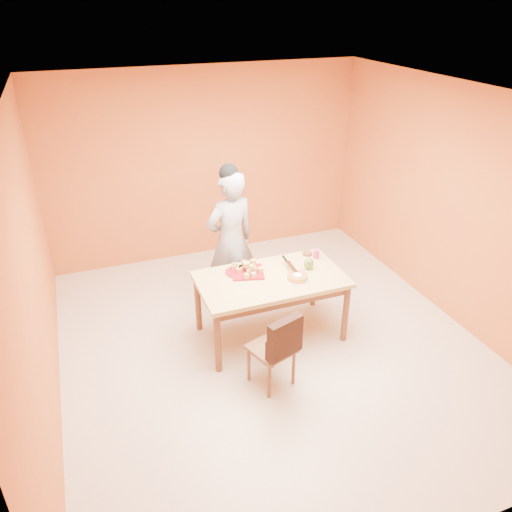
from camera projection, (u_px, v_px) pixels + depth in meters
name	position (u px, v px, depth m)	size (l,w,h in m)	color
floor	(272.00, 345.00, 5.61)	(5.00, 5.00, 0.00)	beige
ceiling	(277.00, 98.00, 4.34)	(5.00, 5.00, 0.00)	white
wall_back	(206.00, 165.00, 7.04)	(4.50, 4.50, 0.00)	#C36F2D
wall_left	(32.00, 277.00, 4.27)	(5.00, 5.00, 0.00)	#C36F2D
wall_right	(456.00, 207.00, 5.68)	(5.00, 5.00, 0.00)	#C36F2D
dining_table	(271.00, 285.00, 5.48)	(1.60, 0.90, 0.76)	#D1BD6D
dining_chair	(272.00, 348.00, 4.86)	(0.51, 0.56, 0.86)	brown
pastry_pile	(248.00, 267.00, 5.49)	(0.31, 0.31, 0.10)	tan
person	(231.00, 241.00, 5.97)	(0.64, 0.42, 1.75)	#98989B
pastry_platter	(248.00, 272.00, 5.52)	(0.34, 0.34, 0.02)	maroon
red_dinner_plate	(237.00, 272.00, 5.53)	(0.26, 0.26, 0.02)	maroon
white_cake_plate	(297.00, 280.00, 5.39)	(0.27, 0.27, 0.01)	white
sponge_cake	(297.00, 277.00, 5.37)	(0.23, 0.23, 0.05)	gold
cake_server	(291.00, 267.00, 5.51)	(0.05, 0.28, 0.01)	white
egg_ornament	(309.00, 263.00, 5.57)	(0.11, 0.09, 0.14)	olive
magenta_glass	(316.00, 254.00, 5.81)	(0.07, 0.07, 0.10)	#B61B6A
checker_tin	(307.00, 254.00, 5.90)	(0.11, 0.11, 0.03)	#321E0D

